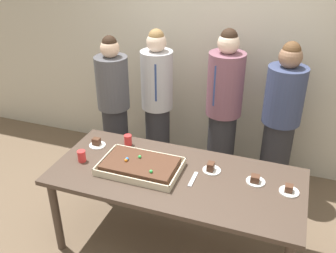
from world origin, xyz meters
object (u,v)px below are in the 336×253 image
sheet_cake (140,166)px  plated_slice_far_right (211,168)px  party_table (175,183)px  person_green_shirt_behind (157,103)px  person_serving_front (281,120)px  plated_slice_near_right (289,190)px  plated_slice_far_left (97,143)px  cake_server_utensil (193,179)px  plated_slice_near_left (255,180)px  person_striped_tie_right (224,109)px  drink_cup_middle (82,156)px  person_far_right_suit (114,108)px  drink_cup_nearest (128,140)px

sheet_cake → plated_slice_far_right: sheet_cake is taller
party_table → person_green_shirt_behind: bearing=118.3°
plated_slice_far_right → person_serving_front: person_serving_front is taller
plated_slice_near_right → plated_slice_far_left: (-1.71, 0.11, 0.00)m
cake_server_utensil → person_green_shirt_behind: (-0.73, 1.08, 0.09)m
plated_slice_near_left → plated_slice_near_right: size_ratio=1.00×
plated_slice_far_right → person_green_shirt_behind: (-0.83, 0.92, 0.07)m
plated_slice_near_right → person_green_shirt_behind: 1.76m
person_serving_front → person_striped_tie_right: person_striped_tie_right is taller
plated_slice_far_left → person_serving_front: person_serving_front is taller
person_striped_tie_right → plated_slice_far_right: bearing=27.6°
party_table → drink_cup_middle: (-0.82, -0.08, 0.13)m
party_table → person_far_right_suit: 1.31m
sheet_cake → person_far_right_suit: (-0.69, 0.88, 0.03)m
plated_slice_far_left → cake_server_utensil: size_ratio=0.75×
person_striped_tie_right → person_green_shirt_behind: bearing=-64.9°
plated_slice_far_left → person_green_shirt_behind: (0.25, 0.88, 0.07)m
party_table → person_serving_front: size_ratio=1.25×
party_table → cake_server_utensil: size_ratio=10.25×
person_far_right_suit → plated_slice_far_right: bearing=22.6°
plated_slice_near_right → drink_cup_middle: (-1.70, -0.16, 0.03)m
person_green_shirt_behind → person_far_right_suit: (-0.41, -0.22, -0.03)m
person_serving_front → person_far_right_suit: (-1.70, -0.29, -0.01)m
plated_slice_near_left → plated_slice_near_right: bearing=-8.5°
sheet_cake → drink_cup_nearest: (-0.27, 0.33, 0.01)m
cake_server_utensil → person_green_shirt_behind: 1.31m
party_table → drink_cup_middle: 0.84m
plated_slice_near_right → person_striped_tie_right: size_ratio=0.09×
drink_cup_nearest → person_green_shirt_behind: size_ratio=0.06×
drink_cup_nearest → person_serving_front: bearing=33.3°
plated_slice_far_right → person_far_right_suit: (-1.24, 0.70, 0.04)m
plated_slice_far_right → drink_cup_nearest: drink_cup_nearest is taller
plated_slice_far_right → cake_server_utensil: size_ratio=0.75×
cake_server_utensil → person_striped_tie_right: bearing=90.6°
drink_cup_nearest → plated_slice_near_left: bearing=-8.7°
plated_slice_far_left → cake_server_utensil: plated_slice_far_left is taller
plated_slice_near_left → person_serving_front: (0.09, 1.02, 0.05)m
drink_cup_middle → cake_server_utensil: drink_cup_middle is taller
plated_slice_far_left → drink_cup_nearest: 0.29m
party_table → person_striped_tie_right: size_ratio=1.20×
plated_slice_far_left → person_green_shirt_behind: bearing=74.0°
plated_slice_near_left → person_striped_tie_right: size_ratio=0.09×
drink_cup_nearest → person_green_shirt_behind: (-0.01, 0.77, 0.04)m
sheet_cake → drink_cup_middle: size_ratio=6.63×
person_serving_front → person_far_right_suit: person_serving_front is taller
person_serving_front → plated_slice_far_left: bearing=-17.5°
plated_slice_far_right → drink_cup_nearest: (-0.82, 0.15, 0.02)m
plated_slice_near_left → plated_slice_far_right: bearing=174.7°
plated_slice_near_right → plated_slice_far_left: bearing=176.3°
plated_slice_far_right → person_striped_tie_right: 0.98m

